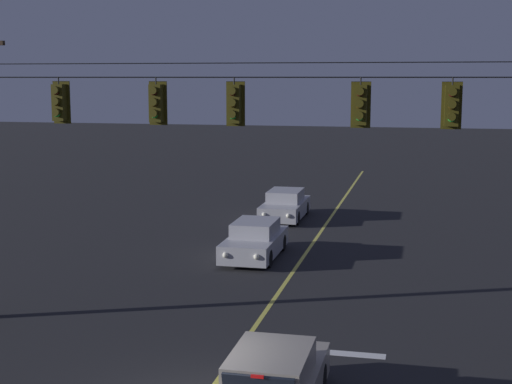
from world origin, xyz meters
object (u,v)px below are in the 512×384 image
car_oncoming_lead (255,241)px  car_oncoming_trailing (285,206)px  traffic_light_leftmost (59,102)px  traffic_light_right_inner (360,105)px  traffic_light_left_inner (156,103)px  traffic_light_centre (234,104)px  traffic_light_rightmost (452,106)px

car_oncoming_lead → car_oncoming_trailing: (-0.32, 7.92, 0.00)m
traffic_light_leftmost → traffic_light_right_inner: bearing=0.0°
traffic_light_left_inner → traffic_light_centre: bearing=0.0°
traffic_light_centre → traffic_light_rightmost: (5.27, 0.00, 0.00)m
traffic_light_right_inner → car_oncoming_trailing: 18.12m
traffic_light_left_inner → traffic_light_centre: (2.06, 0.00, 0.00)m
traffic_light_right_inner → car_oncoming_trailing: size_ratio=0.28×
traffic_light_leftmost → car_oncoming_trailing: traffic_light_leftmost is taller
traffic_light_rightmost → traffic_light_centre: bearing=180.0°
traffic_light_right_inner → traffic_light_centre: bearing=180.0°
traffic_light_leftmost → car_oncoming_trailing: 17.70m
traffic_light_centre → traffic_light_rightmost: bearing=0.0°
traffic_light_leftmost → car_oncoming_trailing: size_ratio=0.28×
traffic_light_centre → traffic_light_rightmost: 5.27m
traffic_light_leftmost → traffic_light_rightmost: (10.04, 0.00, 0.00)m
traffic_light_leftmost → traffic_light_left_inner: size_ratio=1.00×
car_oncoming_lead → car_oncoming_trailing: bearing=92.3°
traffic_light_centre → car_oncoming_lead: size_ratio=0.28×
traffic_light_centre → traffic_light_leftmost: bearing=180.0°
traffic_light_centre → car_oncoming_trailing: bearing=96.1°
traffic_light_left_inner → car_oncoming_trailing: 17.45m
traffic_light_left_inner → car_oncoming_trailing: size_ratio=0.28×
traffic_light_left_inner → traffic_light_centre: size_ratio=1.00×
traffic_light_left_inner → car_oncoming_trailing: bearing=89.0°
traffic_light_leftmost → traffic_light_left_inner: same height
traffic_light_left_inner → traffic_light_rightmost: same height
traffic_light_left_inner → traffic_light_right_inner: same height
car_oncoming_lead → traffic_light_leftmost: bearing=-111.0°
traffic_light_centre → traffic_light_left_inner: bearing=180.0°
car_oncoming_lead → traffic_light_left_inner: bearing=-94.1°
traffic_light_right_inner → traffic_light_rightmost: (2.14, 0.00, 0.00)m
traffic_light_leftmost → car_oncoming_trailing: (3.00, 16.58, -5.42)m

